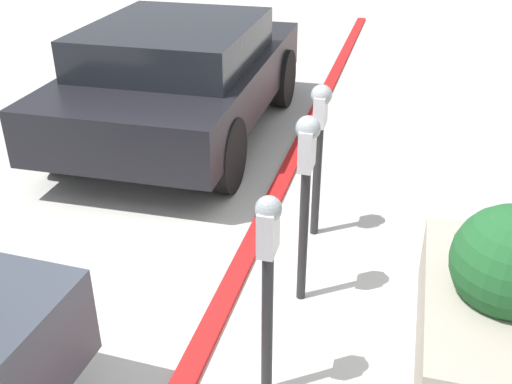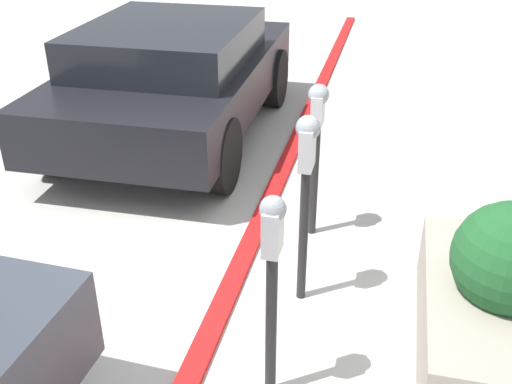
# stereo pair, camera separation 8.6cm
# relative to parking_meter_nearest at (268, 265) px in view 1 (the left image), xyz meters

# --- Properties ---
(ground_plane) EXTENTS (40.00, 40.00, 0.00)m
(ground_plane) POSITION_rel_parking_meter_nearest_xyz_m (0.91, 0.43, -0.94)
(ground_plane) COLOR beige
(curb_strip) EXTENTS (19.00, 0.16, 0.04)m
(curb_strip) POSITION_rel_parking_meter_nearest_xyz_m (0.91, 0.51, -0.92)
(curb_strip) COLOR red
(curb_strip) RESTS_ON ground_plane
(parking_meter_nearest) EXTENTS (0.17, 0.14, 1.36)m
(parking_meter_nearest) POSITION_rel_parking_meter_nearest_xyz_m (0.00, 0.00, 0.00)
(parking_meter_nearest) COLOR #232326
(parking_meter_nearest) RESTS_ON ground_plane
(parking_meter_second) EXTENTS (0.19, 0.17, 1.44)m
(parking_meter_second) POSITION_rel_parking_meter_nearest_xyz_m (0.95, -0.03, 0.10)
(parking_meter_second) COLOR #232326
(parking_meter_second) RESTS_ON ground_plane
(parking_meter_middle) EXTENTS (0.20, 0.17, 1.35)m
(parking_meter_middle) POSITION_rel_parking_meter_nearest_xyz_m (1.87, 0.03, 0.03)
(parking_meter_middle) COLOR #232326
(parking_meter_middle) RESTS_ON ground_plane
(planter_box) EXTENTS (1.67, 0.93, 1.10)m
(planter_box) POSITION_rel_parking_meter_nearest_xyz_m (0.67, -1.34, -0.53)
(planter_box) COLOR #A39989
(planter_box) RESTS_ON ground_plane
(parked_car_middle) EXTENTS (4.05, 2.03, 1.36)m
(parked_car_middle) POSITION_rel_parking_meter_nearest_xyz_m (3.65, 1.92, -0.19)
(parked_car_middle) COLOR black
(parked_car_middle) RESTS_ON ground_plane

